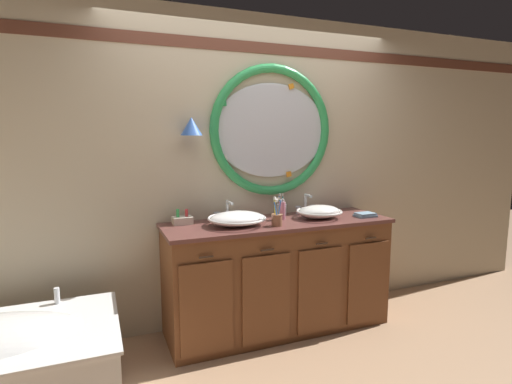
{
  "coord_description": "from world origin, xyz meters",
  "views": [
    {
      "loc": [
        -1.3,
        -2.66,
        1.62
      ],
      "look_at": [
        -0.13,
        0.25,
        1.17
      ],
      "focal_mm": 28.48,
      "sensor_mm": 36.0,
      "label": 1
    }
  ],
  "objects_px": {
    "toothbrush_holder_right": "(281,209)",
    "soap_dispenser": "(282,210)",
    "toothbrush_holder_left": "(277,219)",
    "sink_basin_left": "(237,218)",
    "toiletry_basket": "(182,220)",
    "sink_basin_right": "(319,212)",
    "folded_hand_towel": "(365,215)"
  },
  "relations": [
    {
      "from": "toothbrush_holder_right",
      "to": "soap_dispenser",
      "type": "distance_m",
      "value": 0.17
    },
    {
      "from": "toothbrush_holder_left",
      "to": "toothbrush_holder_right",
      "type": "xyz_separation_m",
      "value": [
        0.21,
        0.36,
        -0.0
      ]
    },
    {
      "from": "sink_basin_left",
      "to": "toiletry_basket",
      "type": "bearing_deg",
      "value": 151.57
    },
    {
      "from": "sink_basin_right",
      "to": "soap_dispenser",
      "type": "xyz_separation_m",
      "value": [
        -0.31,
        0.07,
        0.02
      ]
    },
    {
      "from": "sink_basin_left",
      "to": "toothbrush_holder_left",
      "type": "height_order",
      "value": "toothbrush_holder_left"
    },
    {
      "from": "folded_hand_towel",
      "to": "toiletry_basket",
      "type": "height_order",
      "value": "toiletry_basket"
    },
    {
      "from": "toothbrush_holder_left",
      "to": "sink_basin_right",
      "type": "bearing_deg",
      "value": 16.18
    },
    {
      "from": "sink_basin_left",
      "to": "folded_hand_towel",
      "type": "distance_m",
      "value": 1.13
    },
    {
      "from": "sink_basin_left",
      "to": "toiletry_basket",
      "type": "height_order",
      "value": "toiletry_basket"
    },
    {
      "from": "sink_basin_left",
      "to": "toothbrush_holder_left",
      "type": "bearing_deg",
      "value": -25.18
    },
    {
      "from": "folded_hand_towel",
      "to": "soap_dispenser",
      "type": "bearing_deg",
      "value": 166.19
    },
    {
      "from": "toothbrush_holder_right",
      "to": "folded_hand_towel",
      "type": "relative_size",
      "value": 1.14
    },
    {
      "from": "toothbrush_holder_left",
      "to": "folded_hand_towel",
      "type": "relative_size",
      "value": 1.33
    },
    {
      "from": "sink_basin_left",
      "to": "soap_dispenser",
      "type": "xyz_separation_m",
      "value": [
        0.42,
        0.07,
        0.02
      ]
    },
    {
      "from": "toiletry_basket",
      "to": "toothbrush_holder_right",
      "type": "bearing_deg",
      "value": 1.42
    },
    {
      "from": "toothbrush_holder_left",
      "to": "toiletry_basket",
      "type": "height_order",
      "value": "toothbrush_holder_left"
    },
    {
      "from": "sink_basin_right",
      "to": "toothbrush_holder_right",
      "type": "height_order",
      "value": "toothbrush_holder_right"
    },
    {
      "from": "sink_basin_right",
      "to": "toothbrush_holder_left",
      "type": "bearing_deg",
      "value": -163.82
    },
    {
      "from": "sink_basin_left",
      "to": "toothbrush_holder_right",
      "type": "bearing_deg",
      "value": 24.95
    },
    {
      "from": "toothbrush_holder_left",
      "to": "toiletry_basket",
      "type": "bearing_deg",
      "value": 152.92
    },
    {
      "from": "sink_basin_right",
      "to": "soap_dispenser",
      "type": "height_order",
      "value": "soap_dispenser"
    },
    {
      "from": "soap_dispenser",
      "to": "folded_hand_towel",
      "type": "relative_size",
      "value": 1.04
    },
    {
      "from": "toothbrush_holder_left",
      "to": "folded_hand_towel",
      "type": "xyz_separation_m",
      "value": [
        0.85,
        0.03,
        -0.04
      ]
    },
    {
      "from": "sink_basin_left",
      "to": "sink_basin_right",
      "type": "distance_m",
      "value": 0.73
    },
    {
      "from": "sink_basin_right",
      "to": "folded_hand_towel",
      "type": "relative_size",
      "value": 2.29
    },
    {
      "from": "sink_basin_left",
      "to": "toothbrush_holder_right",
      "type": "xyz_separation_m",
      "value": [
        0.49,
        0.23,
        0.0
      ]
    },
    {
      "from": "sink_basin_right",
      "to": "toiletry_basket",
      "type": "xyz_separation_m",
      "value": [
        -1.11,
        0.21,
        -0.02
      ]
    },
    {
      "from": "toothbrush_holder_right",
      "to": "folded_hand_towel",
      "type": "height_order",
      "value": "toothbrush_holder_right"
    },
    {
      "from": "sink_basin_left",
      "to": "folded_hand_towel",
      "type": "bearing_deg",
      "value": -5.0
    },
    {
      "from": "toothbrush_holder_right",
      "to": "soap_dispenser",
      "type": "bearing_deg",
      "value": -113.73
    },
    {
      "from": "sink_basin_left",
      "to": "toothbrush_holder_left",
      "type": "xyz_separation_m",
      "value": [
        0.28,
        -0.13,
        0.0
      ]
    },
    {
      "from": "toothbrush_holder_left",
      "to": "toothbrush_holder_right",
      "type": "bearing_deg",
      "value": 59.6
    }
  ]
}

